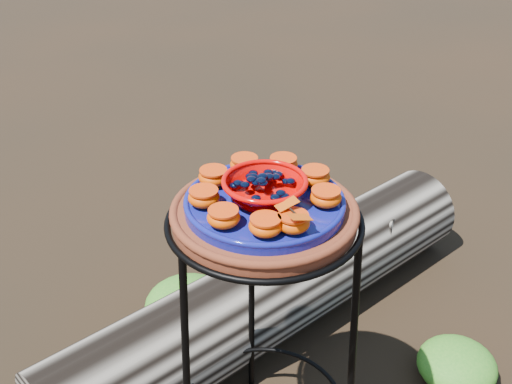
{
  "coord_description": "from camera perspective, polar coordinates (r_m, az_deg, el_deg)",
  "views": [
    {
      "loc": [
        -0.16,
        -1.07,
        1.41
      ],
      "look_at": [
        -0.02,
        0.0,
        0.77
      ],
      "focal_mm": 45.0,
      "sensor_mm": 36.0,
      "label": 1
    }
  ],
  "objects": [
    {
      "name": "glass_gems",
      "position": [
        1.24,
        0.78,
        1.52
      ],
      "size": [
        0.12,
        0.12,
        0.02
      ],
      "primitive_type": null,
      "color": "black",
      "rests_on": "red_bowl"
    },
    {
      "name": "orange_half_7",
      "position": [
        1.18,
        -2.91,
        -2.28
      ],
      "size": [
        0.06,
        0.06,
        0.03
      ],
      "primitive_type": "ellipsoid",
      "color": "#D74000",
      "rests_on": "cobalt_plate"
    },
    {
      "name": "orange_half_3",
      "position": [
        1.36,
        2.44,
        2.45
      ],
      "size": [
        0.06,
        0.06,
        0.03
      ],
      "primitive_type": "ellipsoid",
      "color": "#D74000",
      "rests_on": "cobalt_plate"
    },
    {
      "name": "orange_half_5",
      "position": [
        1.31,
        -3.8,
        1.35
      ],
      "size": [
        0.06,
        0.06,
        0.03
      ],
      "primitive_type": "ellipsoid",
      "color": "#D74000",
      "rests_on": "cobalt_plate"
    },
    {
      "name": "butterfly",
      "position": [
        1.15,
        3.35,
        -1.69
      ],
      "size": [
        0.1,
        0.08,
        0.02
      ],
      "primitive_type": null,
      "rotation": [
        0.0,
        0.0,
        0.31
      ],
      "color": "#C14207",
      "rests_on": "orange_half_0"
    },
    {
      "name": "orange_half_2",
      "position": [
        1.31,
        5.26,
        1.35
      ],
      "size": [
        0.06,
        0.06,
        0.03
      ],
      "primitive_type": "ellipsoid",
      "color": "#D74000",
      "rests_on": "cobalt_plate"
    },
    {
      "name": "driftwood_log",
      "position": [
        1.99,
        1.53,
        -8.91
      ],
      "size": [
        1.48,
        1.16,
        0.28
      ],
      "primitive_type": null,
      "rotation": [
        0.0,
        0.0,
        0.58
      ],
      "color": "black",
      "rests_on": "ground"
    },
    {
      "name": "orange_half_8",
      "position": [
        1.16,
        0.85,
        -3.03
      ],
      "size": [
        0.06,
        0.06,
        0.03
      ],
      "primitive_type": "ellipsoid",
      "color": "#D74000",
      "rests_on": "cobalt_plate"
    },
    {
      "name": "orange_half_0",
      "position": [
        1.17,
        3.32,
        -2.72
      ],
      "size": [
        0.06,
        0.06,
        0.03
      ],
      "primitive_type": "ellipsoid",
      "color": "#D74000",
      "rests_on": "cobalt_plate"
    },
    {
      "name": "cobalt_plate",
      "position": [
        1.27,
        0.76,
        -1.06
      ],
      "size": [
        0.32,
        0.32,
        0.02
      ],
      "primitive_type": "cylinder",
      "color": "navy",
      "rests_on": "terracotta_saucer"
    },
    {
      "name": "red_bowl",
      "position": [
        1.25,
        0.77,
        0.21
      ],
      "size": [
        0.16,
        0.16,
        0.04
      ],
      "primitive_type": null,
      "color": "#CD0402",
      "rests_on": "cobalt_plate"
    },
    {
      "name": "plant_stand",
      "position": [
        1.51,
        0.66,
        -13.71
      ],
      "size": [
        0.44,
        0.44,
        0.7
      ],
      "primitive_type": null,
      "color": "black",
      "rests_on": "ground"
    },
    {
      "name": "orange_half_6",
      "position": [
        1.24,
        -4.66,
        -0.49
      ],
      "size": [
        0.06,
        0.06,
        0.03
      ],
      "primitive_type": "ellipsoid",
      "color": "#D74000",
      "rests_on": "cobalt_plate"
    },
    {
      "name": "terracotta_saucer",
      "position": [
        1.29,
        0.76,
        -2.03
      ],
      "size": [
        0.37,
        0.37,
        0.03
      ],
      "primitive_type": "cylinder",
      "color": "#5D2511",
      "rests_on": "plant_stand"
    },
    {
      "name": "orange_half_1",
      "position": [
        1.25,
        6.21,
        -0.47
      ],
      "size": [
        0.06,
        0.06,
        0.03
      ],
      "primitive_type": "ellipsoid",
      "color": "#D74000",
      "rests_on": "cobalt_plate"
    },
    {
      "name": "orange_half_4",
      "position": [
        1.35,
        -1.03,
        2.45
      ],
      "size": [
        0.06,
        0.06,
        0.03
      ],
      "primitive_type": "ellipsoid",
      "color": "#D74000",
      "rests_on": "cobalt_plate"
    },
    {
      "name": "foliage_back",
      "position": [
        2.07,
        -6.04,
        -9.83
      ],
      "size": [
        0.28,
        0.28,
        0.14
      ],
      "primitive_type": "ellipsoid",
      "color": "#2A711B",
      "rests_on": "ground"
    },
    {
      "name": "foliage_right",
      "position": [
        1.97,
        17.44,
        -14.39
      ],
      "size": [
        0.23,
        0.23,
        0.11
      ],
      "primitive_type": "ellipsoid",
      "color": "#2A711B",
      "rests_on": "ground"
    }
  ]
}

